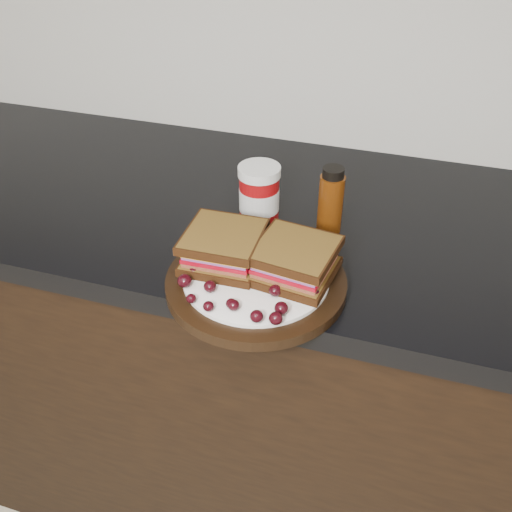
{
  "coord_description": "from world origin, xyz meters",
  "views": [
    {
      "loc": [
        0.45,
        0.81,
        1.47
      ],
      "look_at": [
        0.24,
        1.47,
        0.96
      ],
      "focal_mm": 40.0,
      "sensor_mm": 36.0,
      "label": 1
    }
  ],
  "objects": [
    {
      "name": "sandwich_left",
      "position": [
        0.18,
        1.49,
        0.95
      ],
      "size": [
        0.12,
        0.12,
        0.05
      ],
      "primitive_type": null,
      "rotation": [
        0.0,
        0.0,
        0.03
      ],
      "color": "brown",
      "rests_on": "plate"
    },
    {
      "name": "grape_2",
      "position": [
        0.17,
        1.38,
        0.93
      ],
      "size": [
        0.02,
        0.02,
        0.01
      ],
      "primitive_type": "ellipsoid",
      "color": "black",
      "rests_on": "plate"
    },
    {
      "name": "grape_10",
      "position": [
        0.34,
        1.44,
        0.93
      ],
      "size": [
        0.02,
        0.02,
        0.02
      ],
      "primitive_type": "ellipsoid",
      "color": "black",
      "rests_on": "plate"
    },
    {
      "name": "grape_19",
      "position": [
        0.18,
        1.52,
        0.93
      ],
      "size": [
        0.02,
        0.02,
        0.02
      ],
      "primitive_type": "ellipsoid",
      "color": "black",
      "rests_on": "plate"
    },
    {
      "name": "grape_15",
      "position": [
        0.2,
        1.49,
        0.93
      ],
      "size": [
        0.02,
        0.02,
        0.02
      ],
      "primitive_type": "ellipsoid",
      "color": "black",
      "rests_on": "plate"
    },
    {
      "name": "grape_14",
      "position": [
        0.21,
        1.52,
        0.93
      ],
      "size": [
        0.02,
        0.02,
        0.01
      ],
      "primitive_type": "ellipsoid",
      "color": "black",
      "rests_on": "plate"
    },
    {
      "name": "oil_bottle",
      "position": [
        0.32,
        1.66,
        0.96
      ],
      "size": [
        0.05,
        0.05,
        0.12
      ],
      "primitive_type": "cylinder",
      "rotation": [
        0.0,
        0.0,
        -0.21
      ],
      "color": "#4C2207",
      "rests_on": "countertop"
    },
    {
      "name": "grape_6",
      "position": [
        0.27,
        1.37,
        0.93
      ],
      "size": [
        0.02,
        0.02,
        0.02
      ],
      "primitive_type": "ellipsoid",
      "color": "black",
      "rests_on": "plate"
    },
    {
      "name": "plate",
      "position": [
        0.24,
        1.47,
        0.91
      ],
      "size": [
        0.28,
        0.28,
        0.02
      ],
      "primitive_type": "cylinder",
      "color": "black",
      "rests_on": "countertop"
    },
    {
      "name": "countertop",
      "position": [
        0.0,
        1.7,
        0.88
      ],
      "size": [
        3.98,
        0.6,
        0.04
      ],
      "primitive_type": "cube",
      "color": "black",
      "rests_on": "base_cabinets"
    },
    {
      "name": "grape_17",
      "position": [
        0.17,
        1.47,
        0.93
      ],
      "size": [
        0.02,
        0.02,
        0.02
      ],
      "primitive_type": "ellipsoid",
      "color": "black",
      "rests_on": "plate"
    },
    {
      "name": "grape_5",
      "position": [
        0.23,
        1.39,
        0.93
      ],
      "size": [
        0.02,
        0.02,
        0.01
      ],
      "primitive_type": "ellipsoid",
      "color": "black",
      "rests_on": "plate"
    },
    {
      "name": "grape_16",
      "position": [
        0.16,
        1.5,
        0.93
      ],
      "size": [
        0.02,
        0.02,
        0.02
      ],
      "primitive_type": "ellipsoid",
      "color": "black",
      "rests_on": "plate"
    },
    {
      "name": "grape_1",
      "position": [
        0.19,
        1.41,
        0.93
      ],
      "size": [
        0.02,
        0.02,
        0.02
      ],
      "primitive_type": "ellipsoid",
      "color": "black",
      "rests_on": "plate"
    },
    {
      "name": "grape_3",
      "position": [
        0.2,
        1.37,
        0.93
      ],
      "size": [
        0.02,
        0.02,
        0.01
      ],
      "primitive_type": "ellipsoid",
      "color": "black",
      "rests_on": "plate"
    },
    {
      "name": "base_cabinets",
      "position": [
        0.0,
        1.7,
        0.43
      ],
      "size": [
        3.96,
        0.58,
        0.86
      ],
      "primitive_type": "cube",
      "color": "black",
      "rests_on": "ground_plane"
    },
    {
      "name": "grape_4",
      "position": [
        0.23,
        1.38,
        0.93
      ],
      "size": [
        0.02,
        0.02,
        0.02
      ],
      "primitive_type": "ellipsoid",
      "color": "black",
      "rests_on": "plate"
    },
    {
      "name": "grape_13",
      "position": [
        0.31,
        1.52,
        0.93
      ],
      "size": [
        0.02,
        0.02,
        0.02
      ],
      "primitive_type": "ellipsoid",
      "color": "black",
      "rests_on": "plate"
    },
    {
      "name": "grape_18",
      "position": [
        0.15,
        1.44,
        0.93
      ],
      "size": [
        0.02,
        0.02,
        0.02
      ],
      "primitive_type": "ellipsoid",
      "color": "black",
      "rests_on": "plate"
    },
    {
      "name": "grape_7",
      "position": [
        0.3,
        1.37,
        0.93
      ],
      "size": [
        0.02,
        0.02,
        0.02
      ],
      "primitive_type": "ellipsoid",
      "color": "black",
      "rests_on": "plate"
    },
    {
      "name": "grape_8",
      "position": [
        0.3,
        1.39,
        0.93
      ],
      "size": [
        0.02,
        0.02,
        0.02
      ],
      "primitive_type": "ellipsoid",
      "color": "black",
      "rests_on": "plate"
    },
    {
      "name": "condiment_jar",
      "position": [
        0.19,
        1.65,
        0.95
      ],
      "size": [
        0.09,
        0.09,
        0.11
      ],
      "primitive_type": "cylinder",
      "rotation": [
        0.0,
        0.0,
        -0.33
      ],
      "color": "maroon",
      "rests_on": "countertop"
    },
    {
      "name": "grape_0",
      "position": [
        0.15,
        1.41,
        0.93
      ],
      "size": [
        0.02,
        0.02,
        0.02
      ],
      "primitive_type": "ellipsoid",
      "color": "black",
      "rests_on": "plate"
    },
    {
      "name": "sandwich_right",
      "position": [
        0.3,
        1.49,
        0.95
      ],
      "size": [
        0.13,
        0.13,
        0.05
      ],
      "primitive_type": null,
      "rotation": [
        0.0,
        0.0,
        -0.13
      ],
      "color": "brown",
      "rests_on": "plate"
    },
    {
      "name": "grape_20",
      "position": [
        0.19,
        1.47,
        0.93
      ],
      "size": [
        0.02,
        0.02,
        0.02
      ],
      "primitive_type": "ellipsoid",
      "color": "black",
      "rests_on": "plate"
    },
    {
      "name": "grape_21",
      "position": [
        0.18,
        1.47,
        0.93
      ],
      "size": [
        0.02,
        0.02,
        0.02
      ],
      "primitive_type": "ellipsoid",
      "color": "black",
      "rests_on": "plate"
    },
    {
      "name": "grape_11",
      "position": [
        0.31,
        1.45,
        0.93
      ],
      "size": [
        0.02,
        0.02,
        0.02
      ],
      "primitive_type": "ellipsoid",
      "color": "black",
      "rests_on": "plate"
    },
    {
      "name": "grape_12",
      "position": [
        0.32,
        1.47,
        0.93
      ],
      "size": [
        0.02,
        0.02,
        0.02
      ],
      "primitive_type": "ellipsoid",
      "color": "black",
      "rests_on": "plate"
    },
    {
      "name": "grape_9",
      "position": [
        0.28,
        1.43,
        0.93
      ],
      "size": [
        0.02,
        0.02,
        0.02
      ],
      "primitive_type": "ellipsoid",
      "color": "black",
      "rests_on": "plate"
    }
  ]
}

